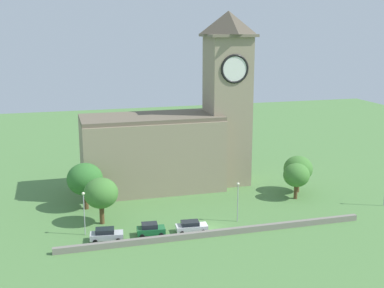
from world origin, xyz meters
The scene contains 12 objects.
ground_plane centered at (0.00, 15.00, 0.00)m, with size 200.00×200.00×0.00m, color #517F42.
church centered at (0.15, 21.22, 9.81)m, with size 31.44×11.79×32.06m.
quay_barrier centered at (0.00, -3.10, 0.44)m, with size 45.58×0.70×0.88m, color gray.
car_silver centered at (-15.39, -0.51, 0.91)m, with size 4.83×2.76×1.79m.
car_green centered at (-9.04, -0.43, 0.94)m, with size 4.18×2.61×1.86m.
car_white centered at (-3.07, -0.73, 0.84)m, with size 4.77×2.60×1.66m.
streetlamp_west_end centered at (-18.10, 2.32, 4.38)m, with size 0.44×0.44×6.48m.
streetlamp_west_mid centered at (4.91, 1.30, 4.25)m, with size 0.44×0.44×6.26m.
tree_churchyard centered at (20.48, 11.93, 4.29)m, with size 5.20×5.20×6.66m.
tree_by_tower centered at (18.44, 8.55, 4.23)m, with size 4.55×4.55×6.32m.
tree_riverside_east centered at (-15.27, 6.04, 4.85)m, with size 5.16×5.16×7.21m.
tree_riverside_west centered at (-17.12, 13.27, 5.07)m, with size 5.83×5.83×7.74m.
Camera 1 is at (-22.03, -68.51, 29.61)m, focal length 48.09 mm.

